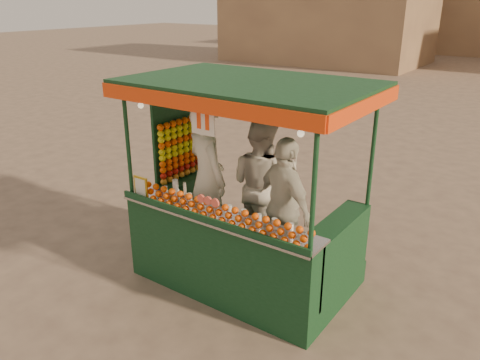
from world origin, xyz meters
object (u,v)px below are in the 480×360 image
Objects in this scene: vendor_middle at (260,184)px; vendor_right at (285,207)px; juice_cart at (237,222)px; vendor_left at (207,178)px.

vendor_right is at bearing 152.63° from vendor_middle.
juice_cart is 1.46× the size of vendor_left.
vendor_left is (-0.50, 0.07, 0.41)m from juice_cart.
vendor_left reaches higher than vendor_right.
juice_cart is 1.63× the size of vendor_middle.
juice_cart is 0.65m from vendor_left.
vendor_left is at bearing 171.45° from juice_cart.
juice_cart reaches higher than vendor_middle.
vendor_left is 1.12× the size of vendor_middle.
vendor_right is (1.06, 0.05, -0.12)m from vendor_left.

